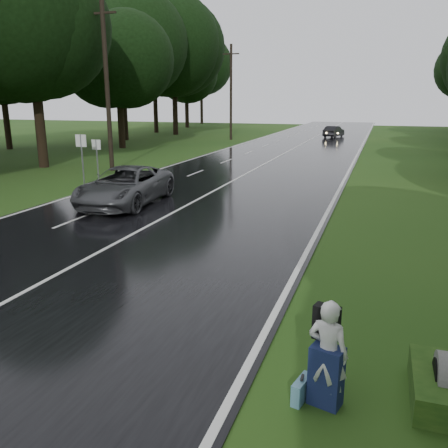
% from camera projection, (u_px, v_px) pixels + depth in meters
% --- Properties ---
extents(road, '(12.00, 140.00, 0.04)m').
position_uv_depth(road, '(243.00, 176.00, 27.42)').
color(road, black).
rests_on(road, ground).
extents(lane_center, '(0.12, 140.00, 0.01)m').
position_uv_depth(lane_center, '(243.00, 175.00, 27.42)').
color(lane_center, silver).
rests_on(lane_center, road).
extents(grey_car, '(3.04, 5.85, 1.57)m').
position_uv_depth(grey_car, '(125.00, 186.00, 19.79)').
color(grey_car, '#444649').
rests_on(grey_car, road).
extents(far_car, '(2.24, 4.16, 1.30)m').
position_uv_depth(far_car, '(334.00, 132.00, 54.99)').
color(far_car, black).
rests_on(far_car, road).
extents(hitchhiker, '(0.69, 0.66, 1.67)m').
position_uv_depth(hitchhiker, '(327.00, 357.00, 6.77)').
color(hitchhiker, silver).
rests_on(hitchhiker, ground).
extents(suitcase, '(0.26, 0.51, 0.35)m').
position_uv_depth(suitcase, '(302.00, 390.00, 6.99)').
color(suitcase, teal).
rests_on(suitcase, ground).
extents(utility_pole_mid, '(1.80, 0.28, 10.30)m').
position_uv_depth(utility_pole_mid, '(112.00, 171.00, 29.59)').
color(utility_pole_mid, black).
rests_on(utility_pole_mid, ground).
extents(utility_pole_far, '(1.80, 0.28, 10.09)m').
position_uv_depth(utility_pole_far, '(231.00, 140.00, 52.16)').
color(utility_pole_far, black).
rests_on(utility_pole_far, ground).
extents(road_sign_a, '(0.63, 0.10, 2.63)m').
position_uv_depth(road_sign_a, '(84.00, 185.00, 24.74)').
color(road_sign_a, white).
rests_on(road_sign_a, ground).
extents(road_sign_b, '(0.54, 0.10, 2.26)m').
position_uv_depth(road_sign_b, '(99.00, 181.00, 25.98)').
color(road_sign_b, white).
rests_on(road_sign_b, ground).
extents(tree_left_d, '(10.43, 10.43, 16.30)m').
position_uv_depth(tree_left_d, '(44.00, 167.00, 31.09)').
color(tree_left_d, black).
rests_on(tree_left_d, ground).
extents(tree_left_e, '(8.81, 8.81, 13.76)m').
position_uv_depth(tree_left_e, '(123.00, 148.00, 43.41)').
color(tree_left_e, black).
rests_on(tree_left_e, ground).
extents(tree_left_f, '(11.73, 11.73, 18.33)m').
position_uv_depth(tree_left_f, '(176.00, 135.00, 59.67)').
color(tree_left_f, black).
rests_on(tree_left_f, ground).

